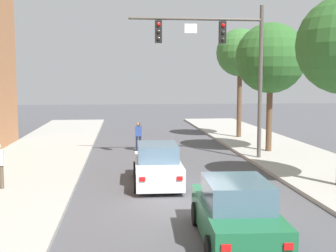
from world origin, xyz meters
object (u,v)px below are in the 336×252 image
(car_lead_white, at_px, (157,166))
(car_following_green, at_px, (235,214))
(street_tree_third, at_px, (240,53))
(pedestrian_crossing_road, at_px, (139,135))
(traffic_signal_mast, at_px, (224,53))
(street_tree_second, at_px, (271,59))

(car_lead_white, distance_m, car_following_green, 6.45)
(car_following_green, distance_m, street_tree_third, 20.08)
(car_following_green, xyz_separation_m, street_tree_third, (5.21, 18.71, 5.11))
(car_lead_white, xyz_separation_m, street_tree_third, (6.64, 12.42, 5.11))
(pedestrian_crossing_road, bearing_deg, street_tree_third, 31.93)
(traffic_signal_mast, bearing_deg, car_following_green, -101.63)
(car_following_green, height_order, street_tree_third, street_tree_third)
(traffic_signal_mast, distance_m, pedestrian_crossing_road, 6.97)
(pedestrian_crossing_road, relative_size, street_tree_second, 0.24)
(pedestrian_crossing_road, bearing_deg, car_lead_white, -87.06)
(car_lead_white, relative_size, car_following_green, 0.99)
(car_following_green, xyz_separation_m, street_tree_second, (5.24, 12.69, 4.46))
(pedestrian_crossing_road, bearing_deg, traffic_signal_mast, -41.04)
(car_lead_white, height_order, street_tree_third, street_tree_third)
(street_tree_third, bearing_deg, car_following_green, -105.56)
(pedestrian_crossing_road, distance_m, street_tree_third, 9.66)
(street_tree_second, bearing_deg, car_lead_white, -136.15)
(traffic_signal_mast, height_order, pedestrian_crossing_road, traffic_signal_mast)
(traffic_signal_mast, distance_m, street_tree_second, 3.57)
(car_following_green, relative_size, pedestrian_crossing_road, 2.63)
(pedestrian_crossing_road, bearing_deg, street_tree_second, -12.94)
(car_following_green, bearing_deg, street_tree_second, 67.58)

